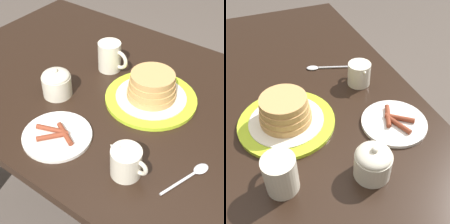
{
  "view_description": "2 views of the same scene",
  "coord_description": "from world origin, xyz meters",
  "views": [
    {
      "loc": [
        0.36,
        -0.7,
        1.42
      ],
      "look_at": [
        -0.07,
        -0.12,
        0.79
      ],
      "focal_mm": 55.0,
      "sensor_mm": 36.0,
      "label": 1
    },
    {
      "loc": [
        -0.62,
        0.1,
        1.33
      ],
      "look_at": [
        -0.07,
        -0.12,
        0.79
      ],
      "focal_mm": 45.0,
      "sensor_mm": 36.0,
      "label": 2
    }
  ],
  "objects": [
    {
      "name": "side_plate_bacon",
      "position": [
        -0.15,
        -0.26,
        0.76
      ],
      "size": [
        0.19,
        0.19,
        0.02
      ],
      "color": "silver",
      "rests_on": "dining_table"
    },
    {
      "name": "creamer_pitcher",
      "position": [
        0.07,
        -0.25,
        0.8
      ],
      "size": [
        0.11,
        0.08,
        0.09
      ],
      "color": "beige",
      "rests_on": "dining_table"
    },
    {
      "name": "pancake_plate",
      "position": [
        -0.03,
        0.02,
        0.79
      ],
      "size": [
        0.28,
        0.28,
        0.1
      ],
      "color": "#AAC628",
      "rests_on": "dining_table"
    },
    {
      "name": "spoon",
      "position": [
        0.2,
        -0.16,
        0.76
      ],
      "size": [
        0.07,
        0.15,
        0.01
      ],
      "color": "silver",
      "rests_on": "dining_table"
    },
    {
      "name": "dining_table",
      "position": [
        0.0,
        0.0,
        0.64
      ],
      "size": [
        1.54,
        0.82,
        0.76
      ],
      "color": "black",
      "rests_on": "ground_plane"
    },
    {
      "name": "sugar_bowl",
      "position": [
        -0.28,
        -0.12,
        0.8
      ],
      "size": [
        0.09,
        0.09,
        0.1
      ],
      "color": "beige",
      "rests_on": "dining_table"
    },
    {
      "name": "coffee_mug",
      "position": [
        -0.23,
        0.08,
        0.81
      ],
      "size": [
        0.11,
        0.08,
        0.1
      ],
      "color": "beige",
      "rests_on": "dining_table"
    }
  ]
}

